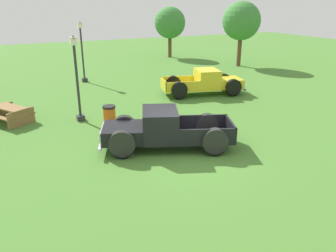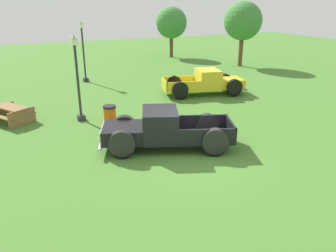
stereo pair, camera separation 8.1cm
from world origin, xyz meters
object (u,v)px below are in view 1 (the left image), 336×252
pickup_truck_behind_left (208,82)px  pickup_truck_foreground (158,130)px  trash_can (109,116)px  oak_tree_east (170,23)px  lamp_post_far (77,78)px  picnic_table (10,113)px  lamp_post_near (82,51)px  oak_tree_west (241,21)px

pickup_truck_behind_left → pickup_truck_foreground: bearing=-134.9°
trash_can → oak_tree_east: (11.40, 16.96, 2.90)m
lamp_post_far → picnic_table: bearing=159.7°
lamp_post_near → pickup_truck_behind_left: bearing=-47.8°
picnic_table → oak_tree_west: (18.78, 7.39, 3.32)m
lamp_post_far → oak_tree_west: bearing=28.4°
pickup_truck_behind_left → oak_tree_west: 10.80m
pickup_truck_behind_left → lamp_post_far: (-8.14, -1.51, 1.37)m
pickup_truck_behind_left → trash_can: 7.62m
pickup_truck_foreground → trash_can: 3.44m
picnic_table → trash_can: 4.76m
lamp_post_near → trash_can: (-0.98, -9.54, -1.69)m
pickup_truck_foreground → lamp_post_far: 5.21m
pickup_truck_foreground → oak_tree_east: oak_tree_east is taller
pickup_truck_foreground → lamp_post_near: lamp_post_near is taller
pickup_truck_behind_left → lamp_post_far: lamp_post_far is taller
pickup_truck_foreground → picnic_table: bearing=131.7°
pickup_truck_behind_left → oak_tree_west: (7.61, 7.00, 3.08)m
picnic_table → pickup_truck_behind_left: bearing=2.0°
pickup_truck_foreground → lamp_post_far: size_ratio=1.35×
trash_can → oak_tree_west: size_ratio=0.17×
lamp_post_far → trash_can: lamp_post_far is taller
lamp_post_far → oak_tree_west: 17.99m
pickup_truck_foreground → lamp_post_near: bearing=90.1°
lamp_post_near → picnic_table: bearing=-125.5°
trash_can → pickup_truck_behind_left: bearing=21.8°
pickup_truck_foreground → lamp_post_near: (-0.02, 12.82, 1.43)m
pickup_truck_foreground → lamp_post_near: size_ratio=1.30×
lamp_post_near → lamp_post_far: 8.48m
lamp_post_far → trash_can: size_ratio=4.21×
oak_tree_east → oak_tree_west: oak_tree_west is taller
lamp_post_near → trash_can: size_ratio=4.36×
trash_can → picnic_table: bearing=149.3°
pickup_truck_behind_left → picnic_table: 11.17m
pickup_truck_foreground → pickup_truck_behind_left: (6.08, 6.10, -0.01)m
lamp_post_near → picnic_table: (-5.07, -7.11, -1.68)m
pickup_truck_behind_left → picnic_table: size_ratio=2.28×
lamp_post_near → picnic_table: lamp_post_near is taller
lamp_post_far → lamp_post_near: bearing=76.1°
lamp_post_near → pickup_truck_foreground: bearing=-89.9°
lamp_post_near → picnic_table: 8.89m
oak_tree_west → lamp_post_near: bearing=-178.8°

